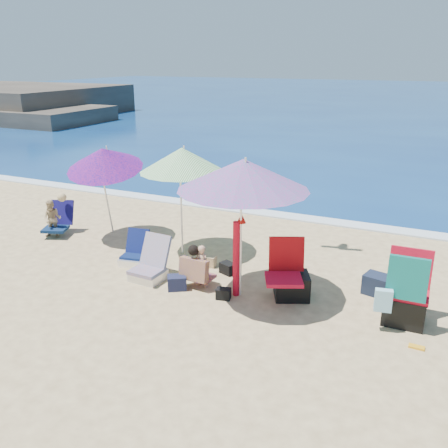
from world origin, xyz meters
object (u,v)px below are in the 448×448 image
at_px(umbrella_turquoise, 243,175).
at_px(person_left, 54,218).
at_px(umbrella_blue, 104,159).
at_px(chair_navy, 134,255).
at_px(furled_umbrella, 237,251).
at_px(camp_chair_right, 405,298).
at_px(person_center, 198,267).
at_px(camp_chair_left, 290,281).
at_px(chair_rainbow, 150,268).
at_px(umbrella_striped, 182,160).

distance_m(umbrella_turquoise, person_left, 5.35).
relative_size(umbrella_blue, chair_navy, 3.37).
xyz_separation_m(furled_umbrella, camp_chair_right, (2.66, 0.20, -0.38)).
distance_m(chair_navy, person_center, 1.70).
height_order(umbrella_turquoise, person_left, umbrella_turquoise).
relative_size(umbrella_turquoise, chair_navy, 3.66).
height_order(camp_chair_left, person_center, camp_chair_left).
xyz_separation_m(umbrella_blue, camp_chair_right, (6.31, -1.11, -1.40)).
bearing_deg(chair_rainbow, furled_umbrella, 2.57).
bearing_deg(camp_chair_left, person_left, 173.25).
bearing_deg(furled_umbrella, camp_chair_right, 4.39).
xyz_separation_m(umbrella_striped, camp_chair_right, (4.38, -1.07, -1.53)).
relative_size(camp_chair_left, camp_chair_right, 0.88).
distance_m(umbrella_blue, person_left, 1.88).
height_order(chair_navy, person_center, person_center).
bearing_deg(camp_chair_left, umbrella_striped, 158.84).
relative_size(umbrella_blue, person_center, 2.82).
distance_m(camp_chair_left, person_center, 1.60).
height_order(chair_rainbow, camp_chair_right, camp_chair_right).
xyz_separation_m(furled_umbrella, chair_navy, (-2.37, 0.41, -0.63)).
bearing_deg(umbrella_striped, person_center, -52.19).
relative_size(furled_umbrella, camp_chair_right, 1.25).
distance_m(umbrella_blue, camp_chair_right, 6.56).
xyz_separation_m(umbrella_turquoise, camp_chair_right, (2.56, 0.24, -1.70)).
xyz_separation_m(umbrella_blue, person_left, (-1.23, -0.35, -1.39)).
bearing_deg(camp_chair_left, chair_rainbow, -171.91).
xyz_separation_m(umbrella_blue, camp_chair_left, (4.49, -1.03, -1.51)).
height_order(furled_umbrella, person_left, furled_umbrella).
distance_m(umbrella_striped, umbrella_blue, 1.93).
bearing_deg(chair_navy, umbrella_blue, 144.81).
height_order(umbrella_turquoise, chair_navy, umbrella_turquoise).
distance_m(camp_chair_left, person_left, 5.76).
height_order(umbrella_striped, camp_chair_right, umbrella_striped).
bearing_deg(person_center, umbrella_blue, 155.78).
distance_m(umbrella_turquoise, person_center, 1.93).
bearing_deg(chair_navy, umbrella_striped, 53.40).
xyz_separation_m(camp_chair_right, person_center, (-3.39, -0.20, -0.04)).
bearing_deg(camp_chair_right, person_center, -176.58).
distance_m(umbrella_striped, furled_umbrella, 2.43).
distance_m(camp_chair_right, person_left, 7.57).
bearing_deg(chair_navy, camp_chair_right, -2.35).
xyz_separation_m(chair_navy, chair_rainbow, (0.67, -0.49, 0.04)).
bearing_deg(person_center, camp_chair_left, 10.17).
xyz_separation_m(camp_chair_left, camp_chair_right, (1.82, -0.08, 0.11)).
xyz_separation_m(chair_rainbow, camp_chair_left, (2.54, 0.36, 0.10)).
relative_size(furled_umbrella, person_center, 1.86).
bearing_deg(umbrella_striped, camp_chair_left, -21.16).
distance_m(umbrella_turquoise, furled_umbrella, 1.32).
height_order(umbrella_turquoise, chair_rainbow, umbrella_turquoise).
height_order(umbrella_turquoise, person_center, umbrella_turquoise).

